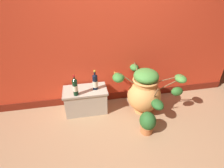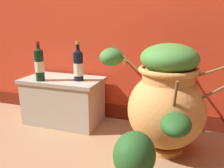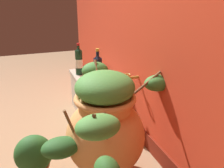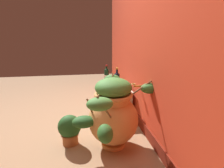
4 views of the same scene
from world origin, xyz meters
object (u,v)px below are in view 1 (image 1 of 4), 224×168
at_px(wine_bottle_middle, 75,87).
at_px(terracotta_urn, 145,91).
at_px(wine_bottle_left, 95,82).
at_px(potted_shrub, 148,122).

bearing_deg(wine_bottle_middle, terracotta_urn, -4.32).
distance_m(wine_bottle_left, potted_shrub, 0.99).
distance_m(terracotta_urn, potted_shrub, 0.52).
bearing_deg(potted_shrub, terracotta_urn, 76.28).
bearing_deg(potted_shrub, wine_bottle_left, 134.59).
xyz_separation_m(wine_bottle_left, potted_shrub, (0.64, -0.65, -0.36)).
bearing_deg(wine_bottle_left, terracotta_urn, -13.95).
bearing_deg(terracotta_urn, wine_bottle_left, 166.05).
height_order(wine_bottle_middle, potted_shrub, wine_bottle_middle).
bearing_deg(wine_bottle_middle, potted_shrub, -29.90).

